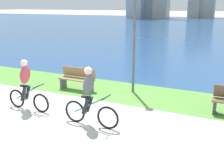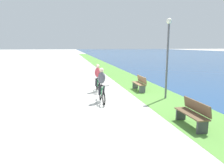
{
  "view_description": "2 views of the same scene",
  "coord_description": "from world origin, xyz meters",
  "px_view_note": "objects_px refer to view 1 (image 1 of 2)",
  "views": [
    {
      "loc": [
        4.51,
        -6.46,
        3.31
      ],
      "look_at": [
        1.12,
        0.48,
        1.08
      ],
      "focal_mm": 44.0,
      "sensor_mm": 36.0,
      "label": 1
    },
    {
      "loc": [
        10.67,
        -1.83,
        2.76
      ],
      "look_at": [
        1.14,
        0.18,
        0.96
      ],
      "focal_mm": 33.42,
      "sensor_mm": 36.0,
      "label": 2
    }
  ],
  "objects_px": {
    "bench_near_path": "(77,79)",
    "lamppost_tall": "(134,23)",
    "cyclist_trailing": "(26,85)",
    "cyclist_lead": "(89,97)"
  },
  "relations": [
    {
      "from": "cyclist_lead",
      "to": "bench_near_path",
      "type": "distance_m",
      "value": 3.53
    },
    {
      "from": "cyclist_trailing",
      "to": "bench_near_path",
      "type": "xyz_separation_m",
      "value": [
        0.23,
        2.58,
        -0.38
      ]
    },
    {
      "from": "bench_near_path",
      "to": "lamppost_tall",
      "type": "relative_size",
      "value": 0.36
    },
    {
      "from": "lamppost_tall",
      "to": "bench_near_path",
      "type": "bearing_deg",
      "value": -161.75
    },
    {
      "from": "bench_near_path",
      "to": "lamppost_tall",
      "type": "bearing_deg",
      "value": 18.25
    },
    {
      "from": "bench_near_path",
      "to": "cyclist_lead",
      "type": "bearing_deg",
      "value": -51.19
    },
    {
      "from": "cyclist_trailing",
      "to": "bench_near_path",
      "type": "bearing_deg",
      "value": 84.86
    },
    {
      "from": "cyclist_trailing",
      "to": "lamppost_tall",
      "type": "xyz_separation_m",
      "value": [
        2.37,
        3.29,
        1.84
      ]
    },
    {
      "from": "cyclist_lead",
      "to": "bench_near_path",
      "type": "relative_size",
      "value": 1.16
    },
    {
      "from": "cyclist_trailing",
      "to": "lamppost_tall",
      "type": "relative_size",
      "value": 0.41
    }
  ]
}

